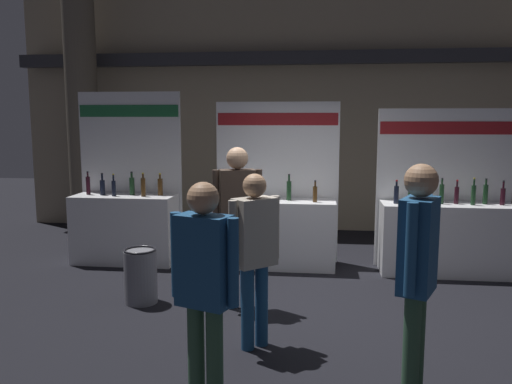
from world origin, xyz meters
name	(u,v)px	position (x,y,z in m)	size (l,w,h in m)	color
ground_plane	(313,309)	(0.00, 0.00, 0.00)	(24.00, 24.00, 0.00)	black
hall_colonnade	(318,77)	(0.00, 4.31, 2.94)	(11.65, 1.29, 5.96)	gray
exhibitor_booth_0	(126,220)	(-2.85, 1.69, 0.63)	(1.60, 0.66, 2.56)	white
exhibitor_booth_1	(275,225)	(-0.58, 1.73, 0.60)	(1.84, 0.66, 2.41)	white
exhibitor_booth_2	(446,231)	(1.82, 1.64, 0.59)	(1.88, 0.66, 2.30)	white
trash_bin	(141,276)	(-2.03, -0.03, 0.32)	(0.39, 0.39, 0.65)	slate
visitor_0	(238,212)	(-0.87, -0.05, 1.11)	(0.54, 0.32, 1.85)	navy
visitor_1	(255,246)	(-0.54, -1.07, 0.99)	(0.44, 0.43, 1.66)	navy
visitor_3	(417,264)	(0.77, -1.92, 1.10)	(0.35, 0.49, 1.84)	#33563D
visitor_7	(204,279)	(-0.76, -2.23, 1.02)	(0.53, 0.33, 1.72)	#33563D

